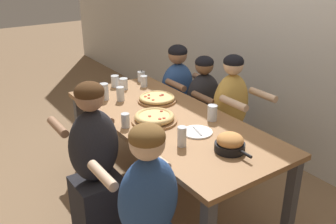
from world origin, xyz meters
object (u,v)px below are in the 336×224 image
pizza_board_second (157,99)px  cocktail_glass_blue (141,77)px  drinking_glass_h (182,137)px  drinking_glass_c (144,82)px  drinking_glass_d (104,93)px  drinking_glass_a (212,114)px  diner_far_midleft (203,116)px  pizza_board_main (155,118)px  empty_plate_a (93,95)px  drinking_glass_g (115,82)px  diner_near_center (96,168)px  drinking_glass_e (124,84)px  drinking_glass_b (120,95)px  diner_far_left (177,101)px  diner_far_center (229,125)px  drinking_glass_f (125,120)px  skillet_bowl (230,143)px  empty_plate_b (197,132)px

pizza_board_second → cocktail_glass_blue: (-0.55, 0.17, 0.02)m
drinking_glass_h → drinking_glass_c: bearing=160.5°
pizza_board_second → drinking_glass_d: bearing=-130.2°
drinking_glass_a → diner_far_midleft: size_ratio=0.11×
pizza_board_main → empty_plate_a: (-0.80, -0.16, -0.03)m
drinking_glass_g → diner_near_center: (0.94, -0.66, -0.26)m
pizza_board_main → drinking_glass_g: drinking_glass_g is taller
drinking_glass_e → pizza_board_main: bearing=-11.5°
drinking_glass_b → drinking_glass_g: size_ratio=1.12×
empty_plate_a → drinking_glass_g: 0.31m
cocktail_glass_blue → drinking_glass_g: size_ratio=1.16×
drinking_glass_c → drinking_glass_g: bearing=-123.6°
diner_near_center → pizza_board_second: bearing=26.5°
drinking_glass_d → diner_near_center: (0.69, -0.42, -0.27)m
empty_plate_a → drinking_glass_a: drinking_glass_a is taller
drinking_glass_d → diner_far_left: bearing=97.9°
cocktail_glass_blue → diner_far_center: bearing=21.7°
cocktail_glass_blue → drinking_glass_f: cocktail_glass_blue is taller
skillet_bowl → drinking_glass_d: bearing=-168.5°
empty_plate_a → empty_plate_b: (1.14, 0.31, -0.00)m
diner_near_center → drinking_glass_f: bearing=15.9°
drinking_glass_h → diner_far_left: bearing=145.1°
drinking_glass_b → drinking_glass_a: bearing=26.6°
cocktail_glass_blue → diner_far_center: 1.03m
drinking_glass_g → diner_near_center: 1.18m
empty_plate_a → cocktail_glass_blue: cocktail_glass_blue is taller
drinking_glass_e → drinking_glass_a: bearing=12.3°
drinking_glass_b → pizza_board_second: bearing=52.0°
empty_plate_b → drinking_glass_d: size_ratio=1.51×
empty_plate_a → drinking_glass_c: (0.05, 0.52, 0.04)m
diner_far_left → pizza_board_main: bearing=44.7°
drinking_glass_g → drinking_glass_d: bearing=-43.2°
drinking_glass_a → drinking_glass_d: 1.01m
drinking_glass_d → drinking_glass_f: size_ratio=1.36×
drinking_glass_c → diner_far_center: bearing=28.7°
drinking_glass_e → diner_near_center: (0.83, -0.69, -0.26)m
cocktail_glass_blue → drinking_glass_g: bearing=-91.7°
drinking_glass_b → diner_near_center: size_ratio=0.10×
pizza_board_second → diner_near_center: (0.39, -0.78, -0.23)m
skillet_bowl → drinking_glass_g: (-1.57, -0.03, -0.01)m
empty_plate_a → diner_far_midleft: bearing=64.6°
drinking_glass_f → drinking_glass_h: drinking_glass_h is taller
drinking_glass_b → diner_near_center: bearing=-41.9°
empty_plate_b → drinking_glass_g: (-1.24, -0.02, 0.04)m
drinking_glass_f → diner_far_midleft: diner_far_midleft is taller
empty_plate_b → diner_near_center: bearing=-113.5°
drinking_glass_d → empty_plate_a: bearing=-162.1°
cocktail_glass_blue → diner_near_center: 1.36m
drinking_glass_g → empty_plate_a: bearing=-70.4°
pizza_board_main → drinking_glass_c: 0.83m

